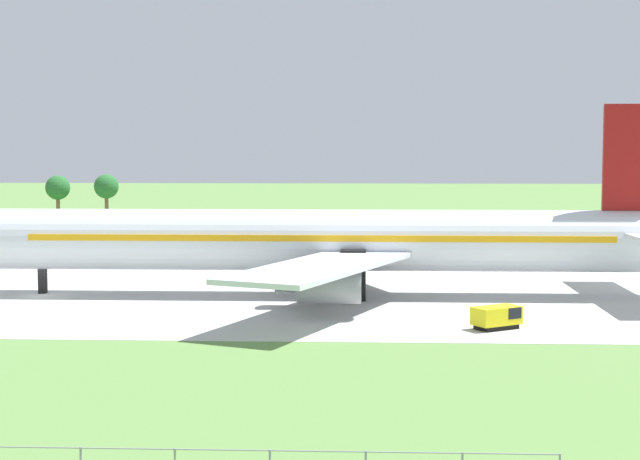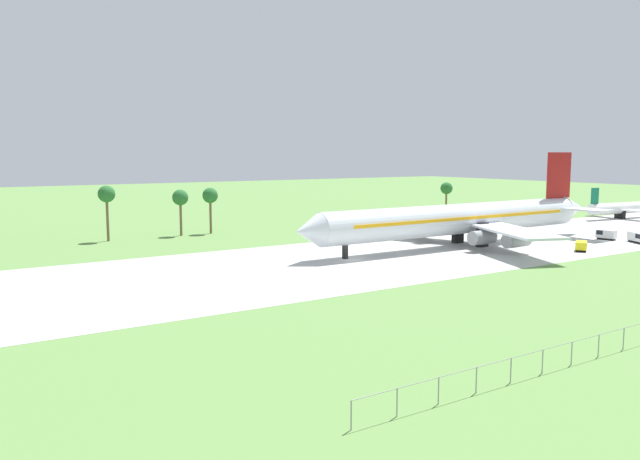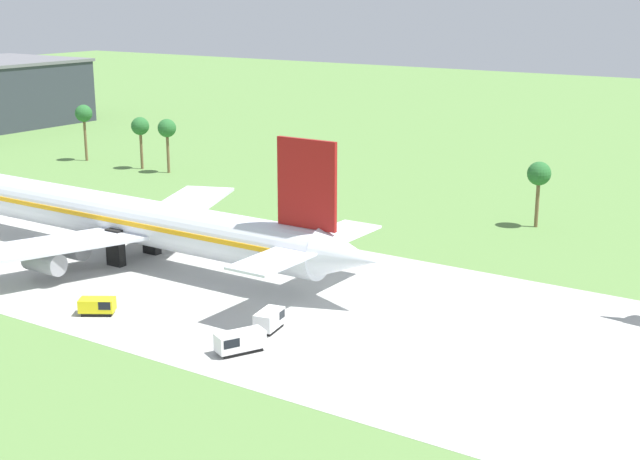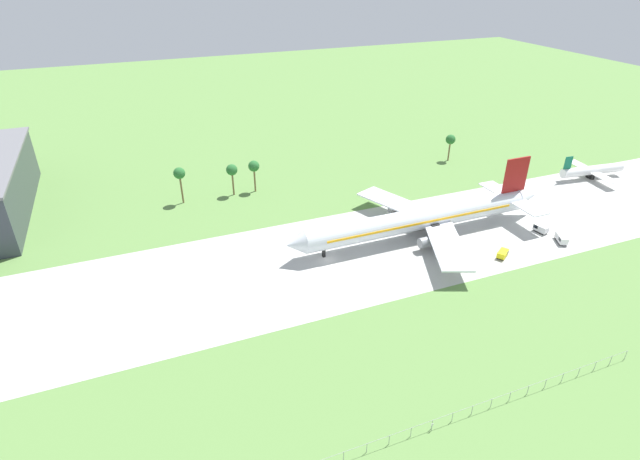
# 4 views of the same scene
# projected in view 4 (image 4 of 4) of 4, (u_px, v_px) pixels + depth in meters

# --- Properties ---
(ground_plane) EXTENTS (600.00, 600.00, 0.00)m
(ground_plane) POSITION_uv_depth(u_px,v_px,m) (327.00, 259.00, 128.69)
(ground_plane) COLOR #5B8442
(taxiway_strip) EXTENTS (320.00, 44.00, 0.02)m
(taxiway_strip) POSITION_uv_depth(u_px,v_px,m) (327.00, 259.00, 128.69)
(taxiway_strip) COLOR #B2B2AD
(taxiway_strip) RESTS_ON ground_plane
(jet_airliner) EXTENTS (78.87, 51.76, 18.84)m
(jet_airliner) POSITION_uv_depth(u_px,v_px,m) (424.00, 218.00, 136.70)
(jet_airliner) COLOR silver
(jet_airliner) RESTS_ON ground_plane
(regional_aircraft) EXTENTS (24.17, 21.80, 9.12)m
(regional_aircraft) POSITION_uv_depth(u_px,v_px,m) (592.00, 170.00, 173.37)
(regional_aircraft) COLOR white
(regional_aircraft) RESTS_ON ground_plane
(baggage_tug) EXTENTS (2.70, 4.18, 2.18)m
(baggage_tug) POSITION_uv_depth(u_px,v_px,m) (540.00, 228.00, 140.65)
(baggage_tug) COLOR black
(baggage_tug) RESTS_ON ground_plane
(fuel_truck) EXTENTS (4.34, 3.77, 1.85)m
(fuel_truck) POSITION_uv_depth(u_px,v_px,m) (503.00, 253.00, 129.15)
(fuel_truck) COLOR black
(fuel_truck) RESTS_ON ground_plane
(catering_van) EXTENTS (3.98, 5.31, 2.19)m
(catering_van) POSITION_uv_depth(u_px,v_px,m) (562.00, 239.00, 135.56)
(catering_van) COLOR black
(catering_van) RESTS_ON ground_plane
(perimeter_fence) EXTENTS (80.10, 0.10, 2.10)m
(perimeter_fence) POSITION_uv_depth(u_px,v_px,m) (453.00, 416.00, 83.37)
(perimeter_fence) COLOR gray
(perimeter_fence) RESTS_ON ground_plane
(no_stopping_sign) EXTENTS (0.44, 0.08, 1.68)m
(no_stopping_sign) POSITION_uv_depth(u_px,v_px,m) (432.00, 426.00, 81.95)
(no_stopping_sign) COLOR gray
(no_stopping_sign) RESTS_ON ground_plane
(palm_tree_row) EXTENTS (102.73, 3.60, 11.86)m
(palm_tree_row) POSITION_uv_depth(u_px,v_px,m) (286.00, 162.00, 164.77)
(palm_tree_row) COLOR brown
(palm_tree_row) RESTS_ON ground_plane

